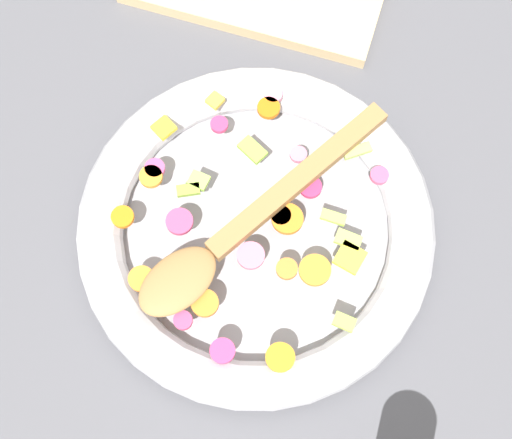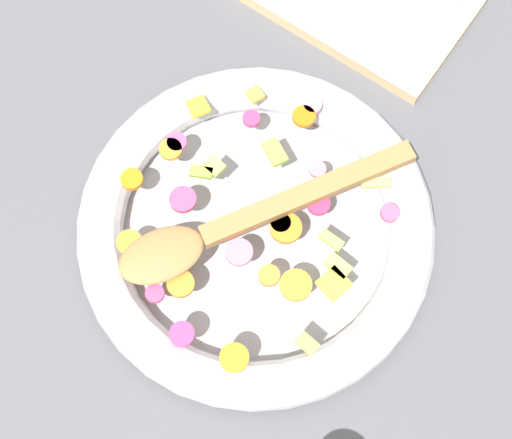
% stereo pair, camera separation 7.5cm
% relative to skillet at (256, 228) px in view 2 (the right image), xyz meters
% --- Properties ---
extents(ground_plane, '(4.00, 4.00, 0.00)m').
position_rel_skillet_xyz_m(ground_plane, '(0.00, 0.00, -0.02)').
color(ground_plane, '#4C4C51').
extents(skillet, '(0.39, 0.39, 0.05)m').
position_rel_skillet_xyz_m(skillet, '(0.00, 0.00, 0.00)').
color(skillet, gray).
rests_on(skillet, ground_plane).
extents(chopped_vegetables, '(0.28, 0.32, 0.01)m').
position_rel_skillet_xyz_m(chopped_vegetables, '(-0.00, -0.01, 0.03)').
color(chopped_vegetables, orange).
rests_on(chopped_vegetables, skillet).
extents(wooden_spoon, '(0.20, 0.30, 0.01)m').
position_rel_skillet_xyz_m(wooden_spoon, '(-0.01, -0.02, 0.04)').
color(wooden_spoon, olive).
rests_on(wooden_spoon, chopped_vegetables).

